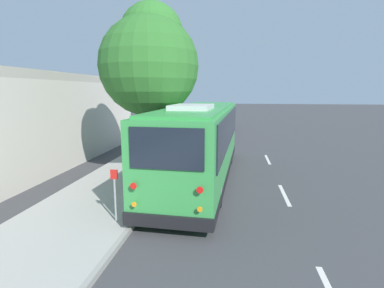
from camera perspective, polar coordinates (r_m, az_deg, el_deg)
The scene contains 13 objects.
ground_plane at distance 12.70m, azimuth 1.91°, elevation -7.88°, with size 160.00×160.00×0.00m, color #3D3D3F.
sidewalk_slab at distance 13.47m, azimuth -13.03°, elevation -6.74°, with size 80.00×3.65×0.15m, color #A3A099.
curb_strip at distance 12.93m, azimuth -5.11°, elevation -7.24°, with size 80.00×0.14×0.15m, color gray.
shuttle_bus at distance 13.12m, azimuth 1.57°, elevation 0.94°, with size 11.25×3.07×3.42m.
parked_sedan_blue at distance 24.53m, azimuth 4.02°, elevation 2.34°, with size 4.40×1.99×1.31m.
parked_sedan_maroon at distance 30.68m, azimuth 5.10°, elevation 3.93°, with size 4.64×2.08×1.33m.
parked_sedan_navy at distance 36.98m, azimuth 5.14°, elevation 4.94°, with size 4.63×1.92×1.28m.
street_tree at distance 13.76m, azimuth -8.06°, elevation 15.65°, with size 4.35×4.35×7.66m.
sign_post_near at distance 9.07m, azimuth -14.46°, elevation -9.35°, with size 0.06×0.22×1.56m.
sign_post_far at distance 10.71m, azimuth -10.70°, elevation -6.11°, with size 0.06×0.22×1.58m.
fire_hydrant at distance 21.58m, azimuth -1.30°, elevation 1.15°, with size 0.22×0.22×0.81m.
lane_stripe_mid at distance 12.13m, azimuth 17.18°, elevation -9.21°, with size 2.40×0.14×0.01m, color silver.
lane_stripe_ahead at distance 17.86m, azimuth 14.20°, elevation -2.87°, with size 2.40×0.14×0.01m, color silver.
Camera 1 is at (-12.01, -1.27, 3.93)m, focal length 28.00 mm.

